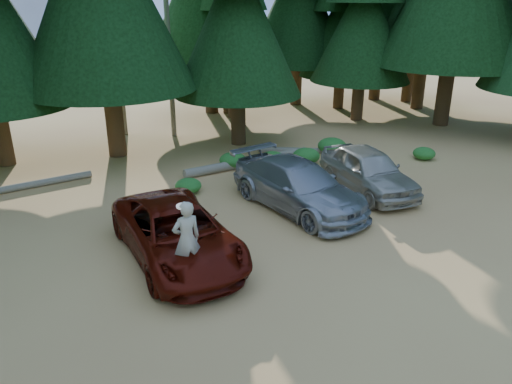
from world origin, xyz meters
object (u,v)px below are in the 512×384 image
red_pickup (177,233)px  log_left (42,183)px  silver_minivan_center (298,186)px  silver_minivan_right (368,170)px  log_right (249,162)px  log_mid (293,150)px  frisbee_player (187,239)px

red_pickup → log_left: 7.96m
red_pickup → silver_minivan_center: silver_minivan_center is taller
silver_minivan_right → log_right: bearing=127.4°
log_right → red_pickup: bearing=-134.7°
red_pickup → silver_minivan_right: bearing=11.2°
red_pickup → silver_minivan_center: size_ratio=0.99×
silver_minivan_right → log_mid: size_ratio=1.50×
red_pickup → log_mid: (8.05, 6.21, -0.62)m
log_mid → log_right: 2.66m
log_mid → log_right: size_ratio=0.53×
silver_minivan_center → log_left: 9.58m
silver_minivan_right → log_mid: (0.26, 5.09, -0.65)m
silver_minivan_center → frisbee_player: size_ratio=2.80×
log_left → log_right: size_ratio=0.63×
silver_minivan_center → log_right: 4.63m
log_left → log_mid: log_left is taller
red_pickup → silver_minivan_right: (7.79, 1.12, 0.04)m
silver_minivan_center → frisbee_player: 5.69m
silver_minivan_center → log_right: silver_minivan_center is taller
silver_minivan_center → frisbee_player: bearing=-158.4°
red_pickup → log_mid: size_ratio=1.74×
frisbee_player → log_right: (5.78, 7.11, -1.12)m
red_pickup → log_left: (-2.29, 7.59, -0.61)m
frisbee_player → log_mid: frisbee_player is taller
silver_minivan_center → log_right: size_ratio=0.94×
log_left → log_right: bearing=-16.7°
silver_minivan_right → log_mid: 5.14m
red_pickup → frisbee_player: bearing=-99.4°
log_left → log_mid: 10.43m
silver_minivan_center → silver_minivan_right: bearing=-5.2°
silver_minivan_center → log_mid: 6.13m
silver_minivan_right → silver_minivan_center: bearing=-169.7°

